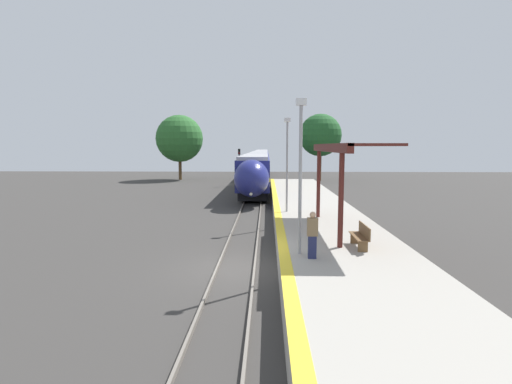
{
  "coord_description": "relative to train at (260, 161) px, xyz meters",
  "views": [
    {
      "loc": [
        1.19,
        -15.06,
        4.74
      ],
      "look_at": [
        0.57,
        7.56,
        2.15
      ],
      "focal_mm": 28.0,
      "sensor_mm": 36.0,
      "label": 1
    }
  ],
  "objects": [
    {
      "name": "train",
      "position": [
        0.0,
        0.0,
        0.0
      ],
      "size": [
        2.86,
        79.32,
        3.9
      ],
      "color": "black",
      "rests_on": "ground_plane"
    },
    {
      "name": "platform_bench",
      "position": [
        4.77,
        -53.68,
        -0.84
      ],
      "size": [
        0.44,
        1.71,
        0.89
      ],
      "color": "brown",
      "rests_on": "platform_right"
    },
    {
      "name": "railway_signal",
      "position": [
        -2.16,
        -20.53,
        0.49
      ],
      "size": [
        0.28,
        0.28,
        4.46
      ],
      "color": "#59595E",
      "rests_on": "ground_plane"
    },
    {
      "name": "station_canopy",
      "position": [
        4.55,
        -50.35,
        2.34
      ],
      "size": [
        2.02,
        9.59,
        3.95
      ],
      "color": "#511E19",
      "rests_on": "platform_right"
    },
    {
      "name": "rail_right",
      "position": [
        0.72,
        -53.55,
        -2.15
      ],
      "size": [
        0.08,
        90.0,
        0.15
      ],
      "primitive_type": "cube",
      "color": "slate",
      "rests_on": "ground_plane"
    },
    {
      "name": "lamppost_near",
      "position": [
        2.36,
        -54.62,
        1.81
      ],
      "size": [
        0.36,
        0.2,
        5.47
      ],
      "color": "#9E9EA3",
      "rests_on": "platform_right"
    },
    {
      "name": "ground_plane",
      "position": [
        0.0,
        -53.55,
        -2.23
      ],
      "size": [
        120.0,
        120.0,
        0.0
      ],
      "primitive_type": "plane",
      "color": "#383533"
    },
    {
      "name": "background_tree_left",
      "position": [
        -11.22,
        -11.98,
        3.61
      ],
      "size": [
        6.63,
        6.63,
        9.16
      ],
      "color": "brown",
      "rests_on": "ground_plane"
    },
    {
      "name": "lamppost_mid",
      "position": [
        2.36,
        -45.29,
        1.81
      ],
      "size": [
        0.36,
        0.2,
        5.47
      ],
      "color": "#9E9EA3",
      "rests_on": "platform_right"
    },
    {
      "name": "person_waiting",
      "position": [
        2.75,
        -55.19,
        -0.48
      ],
      "size": [
        0.36,
        0.22,
        1.63
      ],
      "color": "navy",
      "rests_on": "platform_right"
    },
    {
      "name": "platform_right",
      "position": [
        4.15,
        -53.55,
        -1.77
      ],
      "size": [
        5.06,
        64.0,
        0.92
      ],
      "color": "#9E998E",
      "rests_on": "ground_plane"
    },
    {
      "name": "background_tree_right",
      "position": [
        8.52,
        -12.99,
        4.05
      ],
      "size": [
        5.81,
        5.81,
        9.2
      ],
      "color": "brown",
      "rests_on": "ground_plane"
    },
    {
      "name": "rail_left",
      "position": [
        -0.72,
        -53.55,
        -2.15
      ],
      "size": [
        0.08,
        90.0,
        0.15
      ],
      "primitive_type": "cube",
      "color": "slate",
      "rests_on": "ground_plane"
    }
  ]
}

